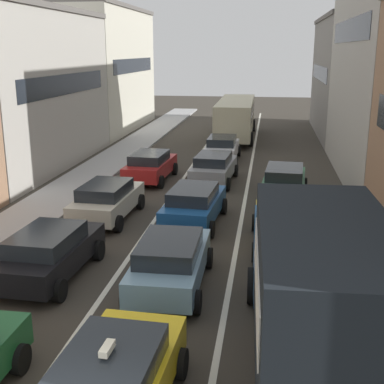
{
  "coord_description": "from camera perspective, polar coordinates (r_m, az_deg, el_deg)",
  "views": [
    {
      "loc": [
        2.63,
        -5.56,
        6.51
      ],
      "look_at": [
        0.0,
        12.0,
        1.6
      ],
      "focal_mm": 48.15,
      "sensor_mm": 36.0,
      "label": 1
    }
  ],
  "objects": [
    {
      "name": "bus_mid_queue_primary",
      "position": [
        39.29,
        4.88,
        8.46
      ],
      "size": [
        2.88,
        10.52,
        2.9
      ],
      "rotation": [
        0.0,
        0.0,
        1.58
      ],
      "color": "#BFB793",
      "rests_on": "ground"
    },
    {
      "name": "lane_stripe_left",
      "position": [
        26.73,
        -1.06,
        1.37
      ],
      "size": [
        0.16,
        60.0,
        0.01
      ],
      "primitive_type": "cube",
      "color": "silver",
      "rests_on": "ground"
    },
    {
      "name": "sedan_right_lane_behind_truck",
      "position": [
        17.73,
        10.02,
        -3.59
      ],
      "size": [
        2.18,
        4.36,
        1.49
      ],
      "rotation": [
        0.0,
        0.0,
        1.61
      ],
      "color": "#B29319",
      "rests_on": "ground"
    },
    {
      "name": "sedan_centre_lane_second",
      "position": [
        14.56,
        -2.4,
        -7.66
      ],
      "size": [
        2.1,
        4.32,
        1.49
      ],
      "rotation": [
        0.0,
        0.0,
        1.58
      ],
      "color": "#759EB7",
      "rests_on": "ground"
    },
    {
      "name": "removalist_box_truck",
      "position": [
        10.74,
        13.63,
        -10.01
      ],
      "size": [
        2.95,
        7.79,
        3.58
      ],
      "rotation": [
        0.0,
        0.0,
        1.61
      ],
      "color": "navy",
      "rests_on": "ground"
    },
    {
      "name": "sedan_left_lane_fourth",
      "position": [
        26.49,
        -4.64,
        2.95
      ],
      "size": [
        2.24,
        4.39,
        1.49
      ],
      "rotation": [
        0.0,
        0.0,
        1.52
      ],
      "color": "#A51E1E",
      "rests_on": "ground"
    },
    {
      "name": "lane_stripe_right",
      "position": [
        26.4,
        6.24,
        1.09
      ],
      "size": [
        0.16,
        60.0,
        0.01
      ],
      "primitive_type": "cube",
      "color": "silver",
      "rests_on": "ground"
    },
    {
      "name": "wagon_left_lane_second",
      "position": [
        15.75,
        -15.5,
        -6.41
      ],
      "size": [
        2.2,
        4.37,
        1.49
      ],
      "rotation": [
        0.0,
        0.0,
        1.53
      ],
      "color": "black",
      "rests_on": "ground"
    },
    {
      "name": "taxi_centre_lane_front",
      "position": [
        9.84,
        -8.85,
        -20.24
      ],
      "size": [
        2.21,
        4.37,
        1.66
      ],
      "rotation": [
        0.0,
        0.0,
        1.53
      ],
      "color": "yellow",
      "rests_on": "ground"
    },
    {
      "name": "hatchback_centre_lane_third",
      "position": [
        19.78,
        0.22,
        -1.34
      ],
      "size": [
        2.3,
        4.41,
        1.49
      ],
      "rotation": [
        0.0,
        0.0,
        1.5
      ],
      "color": "#194C8C",
      "rests_on": "ground"
    },
    {
      "name": "wagon_right_lane_far",
      "position": [
        23.56,
        10.18,
        1.17
      ],
      "size": [
        2.3,
        4.41,
        1.49
      ],
      "rotation": [
        0.0,
        0.0,
        1.5
      ],
      "color": "#19592D",
      "rests_on": "ground"
    },
    {
      "name": "sedan_left_lane_third",
      "position": [
        20.63,
        -9.39,
        -0.83
      ],
      "size": [
        2.2,
        4.37,
        1.49
      ],
      "rotation": [
        0.0,
        0.0,
        1.53
      ],
      "color": "beige",
      "rests_on": "ground"
    },
    {
      "name": "coupe_centre_lane_fourth",
      "position": [
        26.03,
        2.42,
        2.76
      ],
      "size": [
        2.28,
        4.41,
        1.49
      ],
      "rotation": [
        0.0,
        0.0,
        1.51
      ],
      "color": "gray",
      "rests_on": "ground"
    },
    {
      "name": "sidewalk_left",
      "position": [
        27.97,
        -11.22,
        1.84
      ],
      "size": [
        2.6,
        64.0,
        0.14
      ],
      "primitive_type": "cube",
      "color": "#A4A4A4",
      "rests_on": "ground"
    },
    {
      "name": "sedan_centre_lane_fifth",
      "position": [
        31.32,
        3.35,
        4.92
      ],
      "size": [
        2.08,
        4.31,
        1.49
      ],
      "rotation": [
        0.0,
        0.0,
        1.57
      ],
      "color": "silver",
      "rests_on": "ground"
    },
    {
      "name": "building_row_left",
      "position": [
        32.18,
        -18.91,
        11.07
      ],
      "size": [
        7.2,
        43.9,
        9.92
      ],
      "rotation": [
        0.0,
        0.0,
        1.57
      ],
      "color": "#9E7556",
      "rests_on": "ground"
    }
  ]
}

